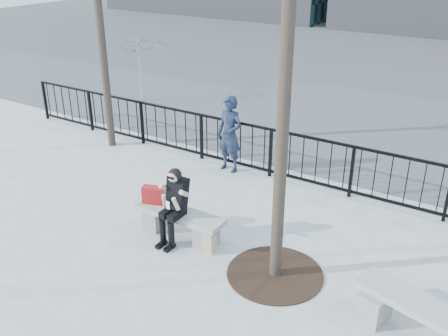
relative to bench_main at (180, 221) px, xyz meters
The scene contains 11 objects.
ground 0.30m from the bench_main, ahead, with size 120.00×120.00×0.00m, color #A0A09B.
street_surface 15.00m from the bench_main, 90.00° to the left, with size 60.00×23.00×0.01m, color #474747.
railing 3.01m from the bench_main, 90.00° to the left, with size 14.00×0.06×1.10m.
tree_grate 1.92m from the bench_main, ahead, with size 1.50×1.50×0.02m, color black.
bench_main is the anchor object (origin of this frame).
bench_second 4.08m from the bench_main, ahead, with size 1.76×0.49×0.52m.
seated_woman 0.40m from the bench_main, 90.00° to the right, with size 0.50×0.64×1.34m.
handbag 0.67m from the bench_main, behind, with size 0.37×0.18×0.31m, color maroon.
shopping_bag 0.63m from the bench_main, 11.03° to the right, with size 0.39×0.14×0.37m, color tan.
standing_man 2.94m from the bench_main, 104.17° to the left, with size 0.62×0.41×1.71m, color black.
vendor_umbrella 8.21m from the bench_main, 135.47° to the left, with size 2.20×2.24×2.01m, color yellow.
Camera 1 is at (4.59, -5.88, 4.75)m, focal length 40.00 mm.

